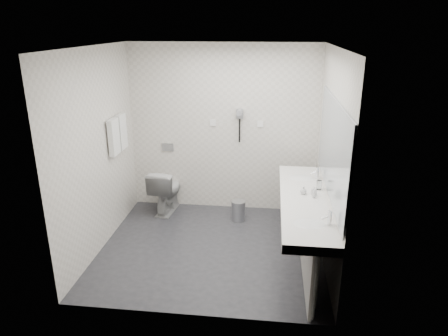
# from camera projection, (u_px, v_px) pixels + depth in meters

# --- Properties ---
(floor) EXTENTS (2.80, 2.80, 0.00)m
(floor) POSITION_uv_depth(u_px,v_px,m) (211.00, 248.00, 5.30)
(floor) COLOR #2B2B30
(floor) RESTS_ON ground
(ceiling) EXTENTS (2.80, 2.80, 0.00)m
(ceiling) POSITION_uv_depth(u_px,v_px,m) (209.00, 47.00, 4.47)
(ceiling) COLOR white
(ceiling) RESTS_ON wall_back
(wall_back) EXTENTS (2.80, 0.00, 2.80)m
(wall_back) POSITION_uv_depth(u_px,v_px,m) (223.00, 129.00, 6.10)
(wall_back) COLOR silver
(wall_back) RESTS_ON floor
(wall_front) EXTENTS (2.80, 0.00, 2.80)m
(wall_front) POSITION_uv_depth(u_px,v_px,m) (188.00, 200.00, 3.67)
(wall_front) COLOR silver
(wall_front) RESTS_ON floor
(wall_left) EXTENTS (0.00, 2.60, 2.60)m
(wall_left) POSITION_uv_depth(u_px,v_px,m) (97.00, 152.00, 5.04)
(wall_left) COLOR silver
(wall_left) RESTS_ON floor
(wall_right) EXTENTS (0.00, 2.60, 2.60)m
(wall_right) POSITION_uv_depth(u_px,v_px,m) (330.00, 160.00, 4.73)
(wall_right) COLOR silver
(wall_right) RESTS_ON floor
(vanity_counter) EXTENTS (0.55, 2.20, 0.10)m
(vanity_counter) POSITION_uv_depth(u_px,v_px,m) (304.00, 202.00, 4.73)
(vanity_counter) COLOR white
(vanity_counter) RESTS_ON floor
(vanity_panel) EXTENTS (0.03, 2.15, 0.75)m
(vanity_panel) POSITION_uv_depth(u_px,v_px,m) (304.00, 235.00, 4.86)
(vanity_panel) COLOR #999590
(vanity_panel) RESTS_ON floor
(vanity_post_near) EXTENTS (0.06, 0.06, 0.75)m
(vanity_post_near) POSITION_uv_depth(u_px,v_px,m) (315.00, 288.00, 3.89)
(vanity_post_near) COLOR silver
(vanity_post_near) RESTS_ON floor
(vanity_post_far) EXTENTS (0.06, 0.06, 0.75)m
(vanity_post_far) POSITION_uv_depth(u_px,v_px,m) (301.00, 200.00, 5.83)
(vanity_post_far) COLOR silver
(vanity_post_far) RESTS_ON floor
(mirror) EXTENTS (0.02, 2.20, 1.05)m
(mirror) POSITION_uv_depth(u_px,v_px,m) (332.00, 148.00, 4.48)
(mirror) COLOR #B2BCC6
(mirror) RESTS_ON wall_right
(basin_near) EXTENTS (0.40, 0.31, 0.05)m
(basin_near) POSITION_uv_depth(u_px,v_px,m) (309.00, 225.00, 4.11)
(basin_near) COLOR white
(basin_near) RESTS_ON vanity_counter
(basin_far) EXTENTS (0.40, 0.31, 0.05)m
(basin_far) POSITION_uv_depth(u_px,v_px,m) (301.00, 179.00, 5.32)
(basin_far) COLOR white
(basin_far) RESTS_ON vanity_counter
(faucet_near) EXTENTS (0.04, 0.04, 0.15)m
(faucet_near) POSITION_uv_depth(u_px,v_px,m) (330.00, 218.00, 4.05)
(faucet_near) COLOR silver
(faucet_near) RESTS_ON vanity_counter
(faucet_far) EXTENTS (0.04, 0.04, 0.15)m
(faucet_far) POSITION_uv_depth(u_px,v_px,m) (317.00, 173.00, 5.27)
(faucet_far) COLOR silver
(faucet_far) RESTS_ON vanity_counter
(soap_bottle_a) EXTENTS (0.07, 0.07, 0.11)m
(soap_bottle_a) POSITION_uv_depth(u_px,v_px,m) (314.00, 191.00, 4.76)
(soap_bottle_a) COLOR silver
(soap_bottle_a) RESTS_ON vanity_counter
(soap_bottle_b) EXTENTS (0.10, 0.10, 0.10)m
(soap_bottle_b) POSITION_uv_depth(u_px,v_px,m) (304.00, 190.00, 4.80)
(soap_bottle_b) COLOR silver
(soap_bottle_b) RESTS_ON vanity_counter
(soap_bottle_c) EXTENTS (0.05, 0.05, 0.11)m
(soap_bottle_c) POSITION_uv_depth(u_px,v_px,m) (314.00, 193.00, 4.69)
(soap_bottle_c) COLOR silver
(soap_bottle_c) RESTS_ON vanity_counter
(glass_left) EXTENTS (0.08, 0.08, 0.11)m
(glass_left) POSITION_uv_depth(u_px,v_px,m) (319.00, 185.00, 4.93)
(glass_left) COLOR silver
(glass_left) RESTS_ON vanity_counter
(toilet) EXTENTS (0.46, 0.72, 0.69)m
(toilet) POSITION_uv_depth(u_px,v_px,m) (166.00, 190.00, 6.25)
(toilet) COLOR white
(toilet) RESTS_ON floor
(flush_plate) EXTENTS (0.18, 0.02, 0.12)m
(flush_plate) POSITION_uv_depth(u_px,v_px,m) (168.00, 147.00, 6.28)
(flush_plate) COLOR #B2B5BA
(flush_plate) RESTS_ON wall_back
(pedal_bin) EXTENTS (0.26, 0.26, 0.29)m
(pedal_bin) POSITION_uv_depth(u_px,v_px,m) (238.00, 211.00, 6.02)
(pedal_bin) COLOR #B2B5BA
(pedal_bin) RESTS_ON floor
(bin_lid) EXTENTS (0.20, 0.20, 0.02)m
(bin_lid) POSITION_uv_depth(u_px,v_px,m) (238.00, 202.00, 5.97)
(bin_lid) COLOR #B2B5BA
(bin_lid) RESTS_ON pedal_bin
(towel_rail) EXTENTS (0.02, 0.62, 0.02)m
(towel_rail) POSITION_uv_depth(u_px,v_px,m) (116.00, 118.00, 5.45)
(towel_rail) COLOR silver
(towel_rail) RESTS_ON wall_left
(towel_near) EXTENTS (0.07, 0.24, 0.48)m
(towel_near) POSITION_uv_depth(u_px,v_px,m) (114.00, 137.00, 5.39)
(towel_near) COLOR white
(towel_near) RESTS_ON towel_rail
(towel_far) EXTENTS (0.07, 0.24, 0.48)m
(towel_far) POSITION_uv_depth(u_px,v_px,m) (121.00, 132.00, 5.65)
(towel_far) COLOR white
(towel_far) RESTS_ON towel_rail
(dryer_cradle) EXTENTS (0.10, 0.04, 0.14)m
(dryer_cradle) POSITION_uv_depth(u_px,v_px,m) (240.00, 114.00, 5.97)
(dryer_cradle) COLOR gray
(dryer_cradle) RESTS_ON wall_back
(dryer_barrel) EXTENTS (0.08, 0.14, 0.08)m
(dryer_barrel) POSITION_uv_depth(u_px,v_px,m) (239.00, 113.00, 5.89)
(dryer_barrel) COLOR gray
(dryer_barrel) RESTS_ON dryer_cradle
(dryer_cord) EXTENTS (0.02, 0.02, 0.35)m
(dryer_cord) POSITION_uv_depth(u_px,v_px,m) (240.00, 131.00, 6.03)
(dryer_cord) COLOR black
(dryer_cord) RESTS_ON dryer_cradle
(switch_plate_a) EXTENTS (0.09, 0.02, 0.09)m
(switch_plate_a) POSITION_uv_depth(u_px,v_px,m) (213.00, 123.00, 6.08)
(switch_plate_a) COLOR white
(switch_plate_a) RESTS_ON wall_back
(switch_plate_b) EXTENTS (0.09, 0.02, 0.09)m
(switch_plate_b) POSITION_uv_depth(u_px,v_px,m) (260.00, 124.00, 6.00)
(switch_plate_b) COLOR white
(switch_plate_b) RESTS_ON wall_back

